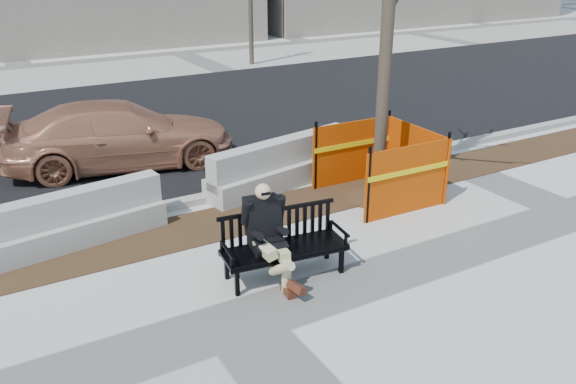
# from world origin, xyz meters

# --- Properties ---
(ground) EXTENTS (120.00, 120.00, 0.00)m
(ground) POSITION_xyz_m (0.00, 0.00, 0.00)
(ground) COLOR beige
(ground) RESTS_ON ground
(mulch_strip) EXTENTS (40.00, 1.20, 0.02)m
(mulch_strip) POSITION_xyz_m (0.00, 2.60, 0.00)
(mulch_strip) COLOR #47301C
(mulch_strip) RESTS_ON ground
(asphalt_street) EXTENTS (60.00, 10.40, 0.01)m
(asphalt_street) POSITION_xyz_m (0.00, 8.80, 0.00)
(asphalt_street) COLOR black
(asphalt_street) RESTS_ON ground
(curb) EXTENTS (60.00, 0.25, 0.12)m
(curb) POSITION_xyz_m (0.00, 3.55, 0.06)
(curb) COLOR #9E9B93
(curb) RESTS_ON ground
(bench) EXTENTS (1.77, 0.82, 0.91)m
(bench) POSITION_xyz_m (1.02, 0.65, 0.00)
(bench) COLOR black
(bench) RESTS_ON ground
(seated_man) EXTENTS (0.69, 1.02, 1.34)m
(seated_man) POSITION_xyz_m (0.79, 0.73, 0.00)
(seated_man) COLOR black
(seated_man) RESTS_ON ground
(tree_fence) EXTENTS (2.64, 2.64, 6.44)m
(tree_fence) POSITION_xyz_m (3.81, 2.22, 0.00)
(tree_fence) COLOR #DB4400
(tree_fence) RESTS_ON ground
(sedan) EXTENTS (4.75, 2.63, 1.30)m
(sedan) POSITION_xyz_m (0.34, 6.08, 0.00)
(sedan) COLOR #B17153
(sedan) RESTS_ON ground
(jersey_barrier_left) EXTENTS (2.98, 0.99, 0.84)m
(jersey_barrier_left) POSITION_xyz_m (-1.32, 3.03, 0.00)
(jersey_barrier_left) COLOR #A9A69E
(jersey_barrier_left) RESTS_ON ground
(jersey_barrier_right) EXTENTS (3.18, 1.21, 0.90)m
(jersey_barrier_right) POSITION_xyz_m (2.61, 3.54, 0.00)
(jersey_barrier_right) COLOR #ACA9A0
(jersey_barrier_right) RESTS_ON ground
(far_tree_right) EXTENTS (2.44, 2.44, 5.18)m
(far_tree_right) POSITION_xyz_m (7.63, 14.78, 0.00)
(far_tree_right) COLOR #4E4132
(far_tree_right) RESTS_ON ground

